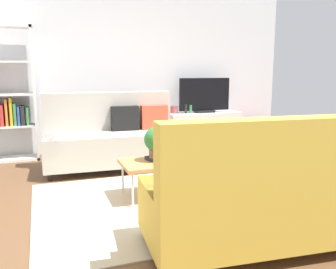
{
  "coord_description": "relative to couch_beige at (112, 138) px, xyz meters",
  "views": [
    {
      "loc": [
        -1.42,
        -3.65,
        1.43
      ],
      "look_at": [
        0.05,
        0.42,
        0.65
      ],
      "focal_mm": 38.48,
      "sensor_mm": 36.0,
      "label": 1
    }
  ],
  "objects": [
    {
      "name": "area_rug",
      "position": [
        0.33,
        -1.62,
        -0.44
      ],
      "size": [
        2.9,
        2.2,
        0.01
      ],
      "primitive_type": "cube",
      "color": "beige",
      "rests_on": "ground_plane"
    },
    {
      "name": "tv",
      "position": [
        1.93,
        0.95,
        0.51
      ],
      "size": [
        1.0,
        0.2,
        0.64
      ],
      "color": "black",
      "rests_on": "tv_console"
    },
    {
      "name": "tv_console",
      "position": [
        1.93,
        0.97,
        -0.13
      ],
      "size": [
        1.4,
        0.44,
        0.64
      ],
      "primitive_type": "cube",
      "color": "silver",
      "rests_on": "ground_plane"
    },
    {
      "name": "couch_beige",
      "position": [
        0.0,
        0.0,
        0.0
      ],
      "size": [
        1.94,
        0.93,
        1.1
      ],
      "rotation": [
        0.0,
        0.0,
        3.09
      ],
      "color": "#B2ADA3",
      "rests_on": "ground_plane"
    },
    {
      "name": "bottle_1",
      "position": [
        1.64,
        0.93,
        0.27
      ],
      "size": [
        0.05,
        0.05,
        0.15
      ],
      "primitive_type": "cylinder",
      "color": "#3F8C4C",
      "rests_on": "tv_console"
    },
    {
      "name": "bottle_0",
      "position": [
        1.55,
        0.93,
        0.28
      ],
      "size": [
        0.04,
        0.04,
        0.17
      ],
      "primitive_type": "cylinder",
      "color": "#262626",
      "rests_on": "tv_console"
    },
    {
      "name": "couch_green",
      "position": [
        0.66,
        -2.84,
        0.0
      ],
      "size": [
        1.97,
        1.01,
        1.1
      ],
      "rotation": [
        0.0,
        0.0,
        -0.09
      ],
      "color": "gold",
      "rests_on": "ground_plane"
    },
    {
      "name": "storage_trunk",
      "position": [
        3.03,
        0.87,
        -0.23
      ],
      "size": [
        0.52,
        0.4,
        0.44
      ],
      "primitive_type": "cube",
      "color": "#B2382D",
      "rests_on": "ground_plane"
    },
    {
      "name": "ground_plane",
      "position": [
        0.43,
        -1.49,
        -0.45
      ],
      "size": [
        7.68,
        7.68,
        0.0
      ],
      "primitive_type": "plane",
      "color": "brown"
    },
    {
      "name": "potted_plant",
      "position": [
        0.23,
        -1.39,
        0.19
      ],
      "size": [
        0.28,
        0.28,
        0.38
      ],
      "color": "brown",
      "rests_on": "coffee_table"
    },
    {
      "name": "coffee_table",
      "position": [
        0.38,
        -1.42,
        -0.05
      ],
      "size": [
        1.1,
        0.56,
        0.42
      ],
      "color": "#B7844C",
      "rests_on": "ground_plane"
    },
    {
      "name": "table_book_0",
      "position": [
        0.25,
        -1.35,
        -0.01
      ],
      "size": [
        0.28,
        0.23,
        0.04
      ],
      "primitive_type": "cube",
      "rotation": [
        0.0,
        0.0,
        0.24
      ],
      "color": "#262626",
      "rests_on": "coffee_table"
    },
    {
      "name": "wall_far",
      "position": [
        0.43,
        1.31,
        1.0
      ],
      "size": [
        6.4,
        0.12,
        2.9
      ],
      "primitive_type": "cube",
      "color": "silver",
      "rests_on": "ground_plane"
    },
    {
      "name": "vase_0",
      "position": [
        1.35,
        1.02,
        0.26
      ],
      "size": [
        0.14,
        0.14,
        0.13
      ],
      "primitive_type": "cylinder",
      "color": "#B24C4C",
      "rests_on": "tv_console"
    }
  ]
}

